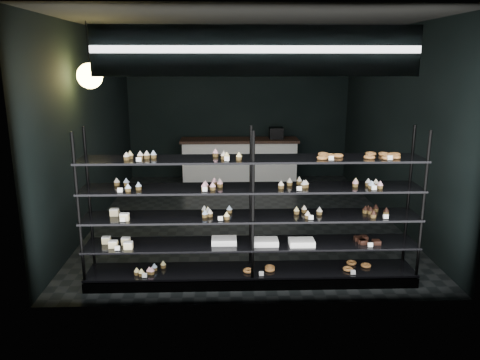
# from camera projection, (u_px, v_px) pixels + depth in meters

# --- Properties ---
(room) EXTENTS (5.01, 6.01, 3.20)m
(room) POSITION_uv_depth(u_px,v_px,m) (244.00, 126.00, 7.77)
(room) COLOR black
(room) RESTS_ON ground
(display_shelf) EXTENTS (4.00, 0.50, 1.91)m
(display_shelf) POSITION_uv_depth(u_px,v_px,m) (250.00, 234.00, 5.64)
(display_shelf) COLOR black
(display_shelf) RESTS_ON room
(signage) EXTENTS (3.30, 0.05, 0.50)m
(signage) POSITION_uv_depth(u_px,v_px,m) (257.00, 51.00, 4.65)
(signage) COLOR #0D1B44
(signage) RESTS_ON room
(pendant_lamp) EXTENTS (0.35, 0.35, 0.91)m
(pendant_lamp) POSITION_uv_depth(u_px,v_px,m) (90.00, 76.00, 6.51)
(pendant_lamp) COLOR black
(pendant_lamp) RESTS_ON room
(service_counter) EXTENTS (2.60, 0.65, 1.23)m
(service_counter) POSITION_uv_depth(u_px,v_px,m) (240.00, 160.00, 10.46)
(service_counter) COLOR silver
(service_counter) RESTS_ON room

